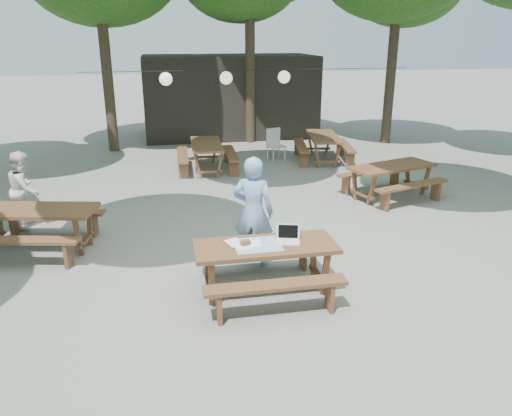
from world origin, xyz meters
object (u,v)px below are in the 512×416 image
Objects in this scene: main_picnic_table at (265,268)px; plastic_chair at (276,151)px; woman at (253,212)px; second_person at (24,189)px; picnic_table_nw at (38,229)px.

main_picnic_table is 8.03m from plastic_chair.
second_person is (-3.97, 2.48, -0.16)m from woman.
second_person is 1.63× the size of plastic_chair.
second_person is (-3.96, 3.47, 0.35)m from main_picnic_table.
second_person is at bearing -7.20° from woman.
picnic_table_nw is 3.76m from woman.
plastic_chair is at bearing -53.80° from second_person.
picnic_table_nw is 1.23× the size of woman.
plastic_chair is at bearing 75.77° from main_picnic_table.
picnic_table_nw is 7.82m from plastic_chair.
woman is 4.69m from second_person.
plastic_chair is (1.97, 7.78, -0.13)m from main_picnic_table.
second_person reaches higher than plastic_chair.
plastic_chair reaches higher than picnic_table_nw.
plastic_chair is (5.49, 5.57, -0.13)m from picnic_table_nw.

